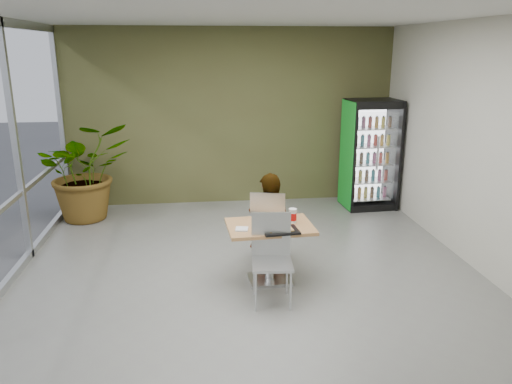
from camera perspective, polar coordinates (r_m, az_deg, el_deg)
The scene contains 12 objects.
ground at distance 6.34m, azimuth -0.54°, elevation -10.34°, with size 7.00×7.00×0.00m, color slate.
room_envelope at distance 5.81m, azimuth -0.58°, elevation 3.94°, with size 6.00×7.00×3.20m, color silver, non-canonical shape.
dining_table at distance 6.18m, azimuth 1.58°, elevation -5.64°, with size 1.08×0.78×0.75m.
chair_far at distance 6.65m, azimuth 1.41°, elevation -3.39°, with size 0.55×0.56×1.03m.
chair_near at distance 5.74m, azimuth 1.79°, elevation -6.70°, with size 0.49×0.49×1.02m.
seated_woman at distance 6.75m, azimuth 1.56°, elevation -4.22°, with size 0.58×0.37×1.56m, color black.
pizza_plate at distance 6.09m, azimuth 1.38°, elevation -3.66°, with size 0.35×0.34×0.03m.
soda_cup at distance 6.17m, azimuth 4.21°, elevation -2.74°, with size 0.10×0.10×0.18m.
napkin_stack at distance 5.94m, azimuth -1.63°, elevation -4.25°, with size 0.15×0.15×0.02m, color silver.
cafeteria_tray at distance 5.88m, azimuth 2.80°, elevation -4.43°, with size 0.42×0.31×0.02m, color black.
beverage_fridge at distance 9.24m, azimuth 12.92°, elevation 4.20°, with size 0.93×0.74×1.96m.
potted_plant at distance 8.89m, azimuth -18.94°, elevation 2.28°, with size 1.50×1.29×1.66m, color #2F6F2C.
Camera 1 is at (-0.61, -5.65, 2.83)m, focal length 35.00 mm.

